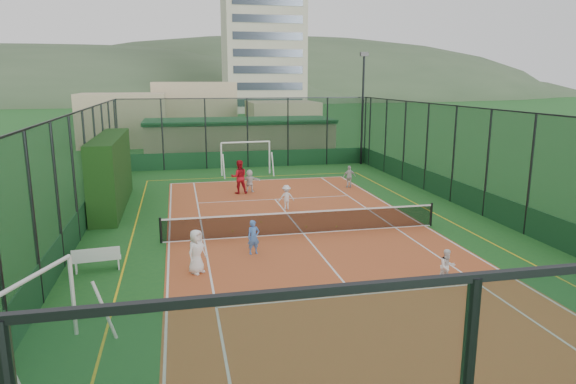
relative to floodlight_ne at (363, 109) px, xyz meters
name	(u,v)px	position (x,y,z in m)	size (l,w,h in m)	color
ground	(303,234)	(-8.60, -16.60, -4.12)	(300.00, 300.00, 0.00)	#1E5723
court_slab	(303,234)	(-8.60, -16.60, -4.12)	(11.17, 23.97, 0.01)	#B55928
tennis_net	(303,222)	(-8.60, -16.60, -3.59)	(11.67, 0.12, 1.06)	black
perimeter_fence	(304,175)	(-8.60, -16.60, -1.62)	(18.12, 34.12, 5.00)	#11341B
floodlight_ne	(363,109)	(0.00, 0.00, 0.00)	(0.60, 0.26, 8.25)	black
clubhouse	(239,138)	(-8.60, 5.40, -2.55)	(15.20, 7.20, 3.15)	tan
apartment_tower	(263,33)	(3.40, 65.40, 10.88)	(15.00, 12.00, 30.00)	beige
distant_hills	(192,99)	(-8.60, 133.40, -4.12)	(200.00, 60.00, 24.00)	#384C33
hedge_left	(111,172)	(-16.90, -10.04, -2.33)	(1.23, 8.21, 3.59)	black
white_bench	(97,258)	(-16.40, -19.23, -3.69)	(1.53, 0.42, 0.86)	white
futsal_goal_near	(31,325)	(-16.91, -25.22, -3.08)	(0.94, 3.24, 2.09)	white
futsal_goal_far	(246,158)	(-9.14, -2.52, -3.03)	(3.41, 0.99, 2.20)	white
child_near_left	(197,252)	(-13.13, -20.17, -3.37)	(0.73, 0.48, 1.49)	white
child_near_mid	(254,237)	(-11.00, -18.67, -3.48)	(0.47, 0.31, 1.28)	#487CCD
child_near_right	(447,267)	(-5.47, -22.75, -3.55)	(0.55, 0.43, 1.13)	white
child_far_left	(286,197)	(-8.45, -12.46, -3.50)	(0.79, 0.46, 1.23)	white
child_far_right	(349,177)	(-3.69, -8.09, -3.46)	(0.77, 0.32, 1.31)	silver
child_far_back	(250,181)	(-9.66, -8.07, -3.46)	(1.21, 0.38, 1.30)	white
coach	(239,177)	(-10.29, -8.31, -3.17)	(0.92, 0.71, 1.89)	#AD121E
tennis_balls	(284,226)	(-9.19, -15.50, -4.08)	(4.58, 1.48, 0.07)	#CCE033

